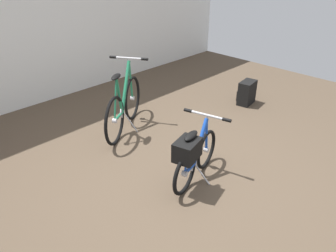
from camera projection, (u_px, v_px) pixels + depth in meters
The scene contains 5 objects.
ground_plane at pixel (183, 182), 3.52m from camera, with size 8.39×8.39×0.00m, color brown.
back_wall at pixel (26, 3), 4.69m from camera, with size 8.39×0.10×3.02m, color white.
folding_bike_foreground at pixel (193, 155), 3.35m from camera, with size 0.95×0.52×0.69m.
display_bike_left at pixel (124, 106), 4.37m from camera, with size 1.16×0.77×0.94m.
backpack_on_floor at pixel (247, 93), 5.21m from camera, with size 0.34×0.26×0.37m.
Camera 1 is at (-2.11, -1.85, 2.20)m, focal length 35.21 mm.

